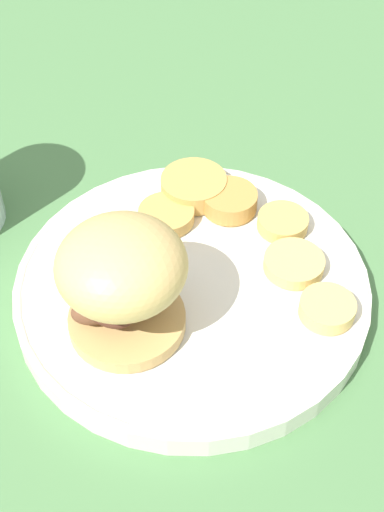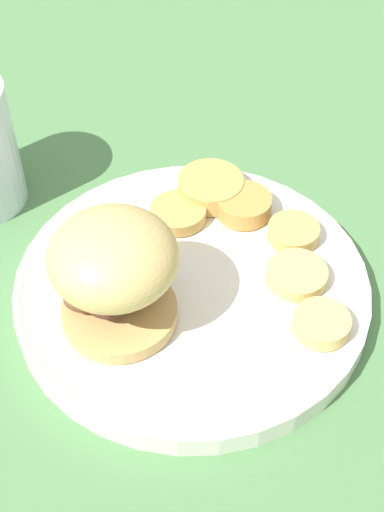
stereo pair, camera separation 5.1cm
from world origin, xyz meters
The scene contains 9 objects.
ground_plane centered at (0.00, 0.00, 0.00)m, with size 4.00×4.00×0.00m, color #4C7A47.
dinner_plate centered at (0.00, 0.00, 0.01)m, with size 0.26×0.26×0.02m.
sandwich centered at (0.06, -0.01, 0.07)m, with size 0.09×0.10×0.09m.
potato_round_0 centered at (-0.04, 0.09, 0.03)m, with size 0.04×0.04×0.01m, color #DBB766.
potato_round_1 centered at (-0.09, 0.02, 0.03)m, with size 0.04×0.04×0.01m, color tan.
potato_round_2 centered at (-0.08, -0.03, 0.03)m, with size 0.04×0.04×0.02m, color #BC8942.
potato_round_3 centered at (-0.07, -0.06, 0.03)m, with size 0.05×0.05×0.02m, color tan.
potato_round_4 centered at (-0.03, -0.06, 0.03)m, with size 0.04×0.04×0.01m, color tan.
potato_round_5 centered at (-0.06, 0.05, 0.03)m, with size 0.05×0.05×0.01m, color #DBB766.
Camera 1 is at (0.26, 0.22, 0.42)m, focal length 50.00 mm.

